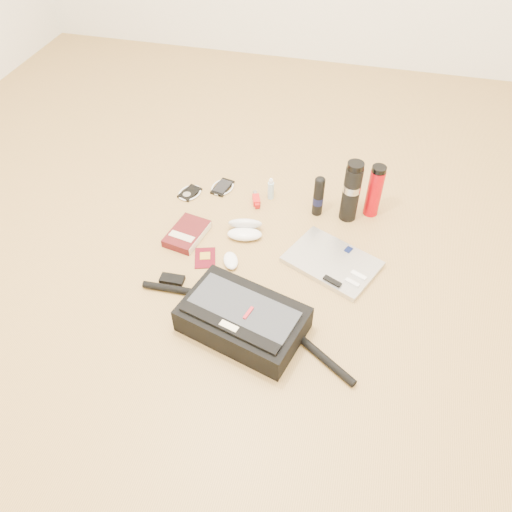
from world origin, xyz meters
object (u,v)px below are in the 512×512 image
thermos_black (351,191)px  book (187,234)px  messenger_bag (242,319)px  laptop (332,262)px  thermos_red (375,191)px

thermos_black → book: bearing=-155.6°
messenger_bag → laptop: bearing=71.4°
book → thermos_red: thermos_red is taller
messenger_bag → thermos_red: size_ratio=3.39×
laptop → thermos_black: size_ratio=1.45×
messenger_bag → laptop: 0.49m
book → thermos_black: 0.74m
messenger_bag → thermos_red: thermos_red is taller
thermos_black → thermos_red: thermos_black is taller
messenger_bag → thermos_red: 0.87m
messenger_bag → laptop: messenger_bag is taller
thermos_red → thermos_black: bearing=-150.9°
book → thermos_black: bearing=35.3°
messenger_bag → laptop: size_ratio=2.02×
laptop → thermos_black: bearing=109.8°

